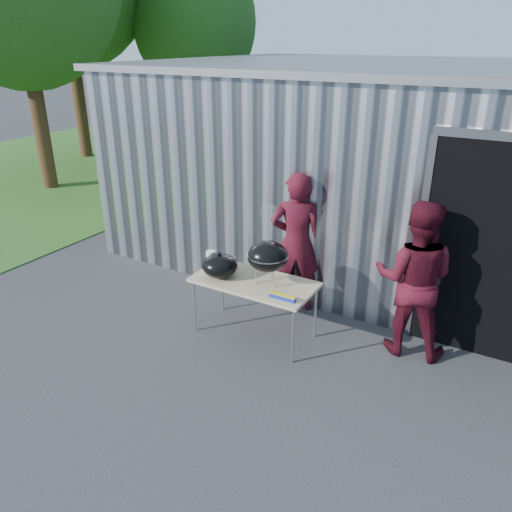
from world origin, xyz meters
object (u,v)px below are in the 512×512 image
Objects in this scene: kettle_grill at (268,251)px; person_cook at (296,243)px; person_bystander at (414,279)px; folding_table at (254,284)px.

person_cook is (-0.04, 0.86, -0.21)m from kettle_grill.
person_bystander is (1.58, 0.59, -0.23)m from kettle_grill.
folding_table is at bearing 11.95° from person_bystander.
kettle_grill is (0.16, 0.03, 0.45)m from folding_table.
person_bystander is (1.62, -0.27, -0.02)m from person_cook.
person_cook is 1.64m from person_bystander.
person_cook is 1.02× the size of person_bystander.
folding_table is 0.78× the size of person_cook.
person_cook reaches higher than kettle_grill.
kettle_grill reaches higher than folding_table.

